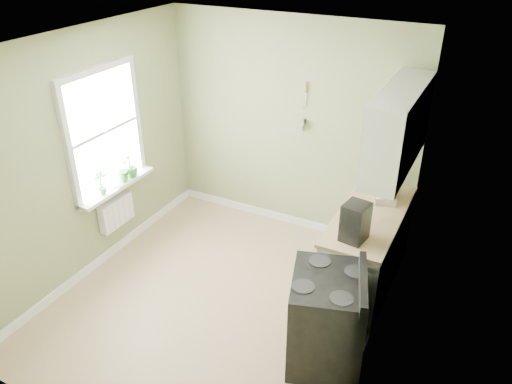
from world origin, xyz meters
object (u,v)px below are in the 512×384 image
at_px(kettle, 368,174).
at_px(coffee_maker, 355,223).
at_px(stove, 327,319).
at_px(stand_mixer, 387,184).

bearing_deg(kettle, coffee_maker, -80.24).
xyz_separation_m(stove, kettle, (-0.23, 1.95, 0.53)).
distance_m(stand_mixer, coffee_maker, 0.92).
xyz_separation_m(stand_mixer, kettle, (-0.29, 0.34, -0.10)).
height_order(stove, kettle, kettle).
bearing_deg(coffee_maker, kettle, 99.76).
bearing_deg(kettle, stand_mixer, -49.42).
distance_m(stove, kettle, 2.03).
bearing_deg(kettle, stove, -83.31).
relative_size(stand_mixer, kettle, 2.49).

